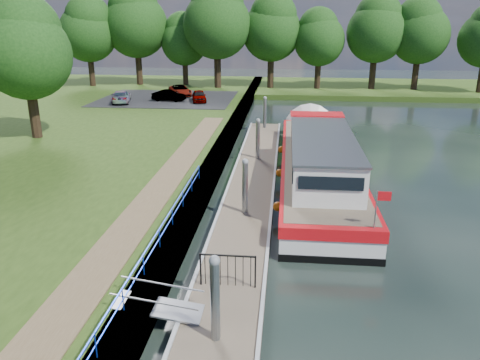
# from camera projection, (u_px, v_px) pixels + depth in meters

# --- Properties ---
(ground) EXTENTS (160.00, 160.00, 0.00)m
(ground) POSITION_uv_depth(u_px,v_px,m) (219.00, 339.00, 13.48)
(ground) COLOR black
(ground) RESTS_ON ground
(bank_edge) EXTENTS (1.10, 90.00, 0.78)m
(bank_edge) POSITION_uv_depth(u_px,v_px,m) (212.00, 168.00, 27.72)
(bank_edge) COLOR #473D2D
(bank_edge) RESTS_ON ground
(far_bank) EXTENTS (60.00, 18.00, 0.60)m
(far_bank) POSITION_uv_depth(u_px,v_px,m) (366.00, 88.00, 61.23)
(far_bank) COLOR #274012
(far_bank) RESTS_ON ground
(footpath) EXTENTS (1.60, 40.00, 0.05)m
(footpath) POSITION_uv_depth(u_px,v_px,m) (147.00, 205.00, 21.17)
(footpath) COLOR brown
(footpath) RESTS_ON riverbank
(carpark) EXTENTS (14.00, 12.00, 0.06)m
(carpark) POSITION_uv_depth(u_px,v_px,m) (167.00, 98.00, 50.04)
(carpark) COLOR black
(carpark) RESTS_ON riverbank
(blue_fence) EXTENTS (0.04, 18.04, 0.72)m
(blue_fence) POSITION_uv_depth(u_px,v_px,m) (152.00, 246.00, 16.14)
(blue_fence) COLOR #0C2DBF
(blue_fence) RESTS_ON riverbank
(pontoon) EXTENTS (2.50, 30.00, 0.56)m
(pontoon) POSITION_uv_depth(u_px,v_px,m) (252.00, 184.00, 25.66)
(pontoon) COLOR brown
(pontoon) RESTS_ON ground
(mooring_piles) EXTENTS (0.30, 27.30, 3.55)m
(mooring_piles) POSITION_uv_depth(u_px,v_px,m) (252.00, 165.00, 25.31)
(mooring_piles) COLOR gray
(mooring_piles) RESTS_ON ground
(gangway) EXTENTS (2.58, 1.00, 0.92)m
(gangway) POSITION_uv_depth(u_px,v_px,m) (159.00, 306.00, 13.92)
(gangway) COLOR #A5A8AD
(gangway) RESTS_ON ground
(gate_panel) EXTENTS (1.85, 0.05, 1.15)m
(gate_panel) POSITION_uv_depth(u_px,v_px,m) (228.00, 266.00, 15.18)
(gate_panel) COLOR black
(gate_panel) RESTS_ON ground
(barge) EXTENTS (4.36, 21.15, 4.78)m
(barge) POSITION_uv_depth(u_px,v_px,m) (317.00, 159.00, 27.05)
(barge) COLOR black
(barge) RESTS_ON ground
(horizon_trees) EXTENTS (54.38, 10.03, 12.87)m
(horizon_trees) POSITION_uv_depth(u_px,v_px,m) (261.00, 27.00, 56.91)
(horizon_trees) COLOR #332316
(horizon_trees) RESTS_ON ground
(bank_tree_a) EXTENTS (6.12, 6.12, 9.72)m
(bank_tree_a) POSITION_uv_depth(u_px,v_px,m) (25.00, 47.00, 31.63)
(bank_tree_a) COLOR #332316
(bank_tree_a) RESTS_ON riverbank
(car_a) EXTENTS (2.09, 3.59, 1.15)m
(car_a) POSITION_uv_depth(u_px,v_px,m) (199.00, 96.00, 47.72)
(car_a) COLOR #999999
(car_a) RESTS_ON carpark
(car_b) EXTENTS (3.49, 1.57, 1.11)m
(car_b) POSITION_uv_depth(u_px,v_px,m) (169.00, 96.00, 48.13)
(car_b) COLOR #999999
(car_b) RESTS_ON carpark
(car_c) EXTENTS (2.64, 4.47, 1.21)m
(car_c) POSITION_uv_depth(u_px,v_px,m) (121.00, 97.00, 47.10)
(car_c) COLOR #999999
(car_c) RESTS_ON carpark
(car_d) EXTENTS (3.53, 4.64, 1.17)m
(car_d) POSITION_uv_depth(u_px,v_px,m) (180.00, 91.00, 51.40)
(car_d) COLOR #999999
(car_d) RESTS_ON carpark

